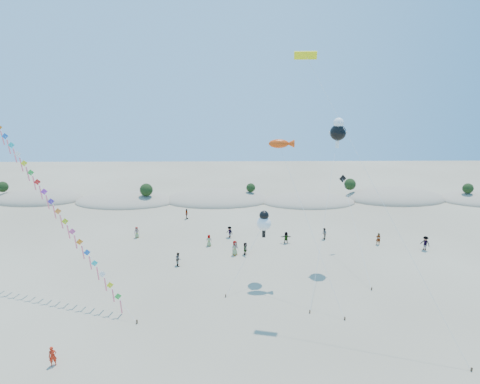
# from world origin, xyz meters

# --- Properties ---
(dune_ridge) EXTENTS (145.30, 11.49, 5.57)m
(dune_ridge) POSITION_xyz_m (1.06, 45.14, 0.11)
(dune_ridge) COLOR gray
(dune_ridge) RESTS_ON ground
(kite_train) EXTENTS (22.71, 15.63, 23.28)m
(kite_train) POSITION_xyz_m (-17.41, 16.37, 12.09)
(kite_train) COLOR #3F2D1E
(kite_train) RESTS_ON ground
(fish_kite) EXTENTS (6.40, 9.70, 14.92)m
(fish_kite) POSITION_xyz_m (7.95, 17.56, 14.41)
(fish_kite) COLOR #3F2D1E
(fish_kite) RESTS_ON ground
(cartoon_kite_low) EXTENTS (4.79, 4.82, 7.66)m
(cartoon_kite_low) POSITION_xyz_m (6.18, 16.46, 6.43)
(cartoon_kite_low) COLOR #3F2D1E
(cartoon_kite_low) RESTS_ON ground
(cartoon_kite_high) EXTENTS (5.53, 12.42, 16.77)m
(cartoon_kite_high) POSITION_xyz_m (14.50, 20.99, 15.32)
(cartoon_kite_high) COLOR #3F2D1E
(cartoon_kite_high) RESTS_ON ground
(parafoil_kite) EXTENTS (12.35, 12.19, 23.13)m
(parafoil_kite) POSITION_xyz_m (9.68, 13.08, 22.00)
(parafoil_kite) COLOR #3F2D1E
(parafoil_kite) RESTS_ON ground
(dark_kite) EXTENTS (1.17, 11.46, 9.48)m
(dark_kite) POSITION_xyz_m (16.65, 21.82, 6.55)
(dark_kite) COLOR #3F2D1E
(dark_kite) RESTS_ON ground
(flyer_foreground) EXTENTS (0.68, 0.59, 1.57)m
(flyer_foreground) POSITION_xyz_m (-10.58, 2.84, 0.79)
(flyer_foreground) COLOR red
(flyer_foreground) RESTS_ON ground
(beachgoers) EXTENTS (38.31, 16.91, 1.84)m
(beachgoers) POSITION_xyz_m (7.64, 25.18, 0.82)
(beachgoers) COLOR slate
(beachgoers) RESTS_ON ground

